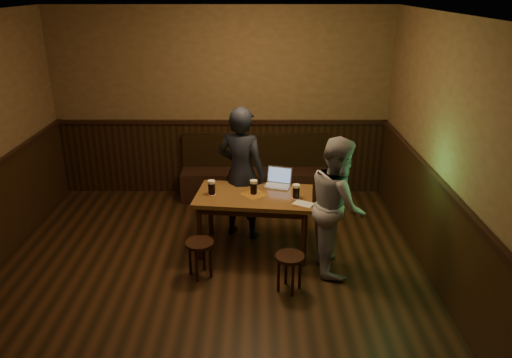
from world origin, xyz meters
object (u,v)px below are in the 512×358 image
object	(u,v)px
pint_left	(212,187)
laptop	(278,181)
stool_right	(290,262)
pint_mid	(254,187)
stool_left	(200,249)
bench	(255,178)
person_grey	(337,205)
person_suit	(242,173)
pub_table	(254,202)
pint_right	(296,191)

from	to	relation	value
pint_left	laptop	bearing A→B (deg)	19.44
stool_right	pint_mid	world-z (taller)	pint_mid
laptop	stool_left	bearing A→B (deg)	-117.65
bench	pint_left	bearing A→B (deg)	-107.26
stool_left	laptop	world-z (taller)	laptop
stool_left	pint_mid	size ratio (longest dim) A/B	2.44
stool_right	person_grey	bearing A→B (deg)	41.32
bench	laptop	xyz separation A→B (m)	(0.29, -1.34, 0.48)
person_suit	pint_mid	bearing A→B (deg)	134.57
pint_left	laptop	world-z (taller)	laptop
pub_table	pint_mid	world-z (taller)	pint_mid
person_grey	pint_right	bearing A→B (deg)	53.12
stool_right	pint_mid	bearing A→B (deg)	113.20
bench	person_grey	xyz separation A→B (m)	(0.92, -2.03, 0.47)
pub_table	pint_right	distance (m)	0.53
pint_mid	person_suit	xyz separation A→B (m)	(-0.15, 0.38, 0.03)
bench	laptop	distance (m)	1.45
pint_left	laptop	distance (m)	0.85
stool_left	person_suit	xyz separation A→B (m)	(0.44, 1.00, 0.51)
pint_mid	laptop	xyz separation A→B (m)	(0.30, 0.27, -0.03)
pint_left	person_grey	bearing A→B (deg)	-15.85
pint_right	person_suit	bearing A→B (deg)	142.45
pub_table	pint_mid	xyz separation A→B (m)	(-0.01, 0.01, 0.18)
bench	pub_table	xyz separation A→B (m)	(0.00, -1.62, 0.33)
bench	pub_table	bearing A→B (deg)	-90.00
stool_right	pint_left	bearing A→B (deg)	134.95
stool_right	person_grey	distance (m)	0.85
pint_right	person_suit	xyz separation A→B (m)	(-0.65, 0.50, 0.03)
pint_left	pint_right	world-z (taller)	pint_left
pint_left	pint_mid	size ratio (longest dim) A/B	1.01
bench	person_suit	size ratio (longest dim) A/B	1.29
person_suit	person_grey	world-z (taller)	person_suit
person_suit	person_grey	bearing A→B (deg)	165.98
pub_table	stool_left	distance (m)	0.90
stool_left	bench	bearing A→B (deg)	75.01
stool_right	pint_mid	xyz separation A→B (m)	(-0.38, 0.90, 0.49)
bench	person_suit	xyz separation A→B (m)	(-0.16, -1.23, 0.54)
pint_left	pint_right	bearing A→B (deg)	-6.33
stool_right	person_suit	distance (m)	1.48
stool_left	person_grey	size ratio (longest dim) A/B	0.27
bench	person_grey	distance (m)	2.28
pint_right	pint_mid	bearing A→B (deg)	165.92
stool_right	person_suit	xyz separation A→B (m)	(-0.54, 1.27, 0.52)
pub_table	pint_mid	distance (m)	0.19
person_suit	bench	bearing A→B (deg)	-75.22
pub_table	stool_left	bearing A→B (deg)	-127.92
bench	pint_left	xyz separation A→B (m)	(-0.50, -1.62, 0.51)
pub_table	pint_right	size ratio (longest dim) A/B	8.40
pub_table	stool_right	size ratio (longest dim) A/B	3.45
pint_right	laptop	distance (m)	0.44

